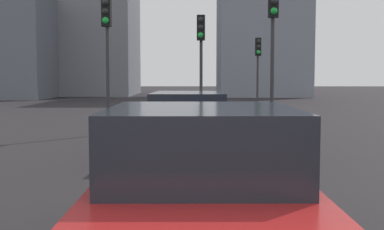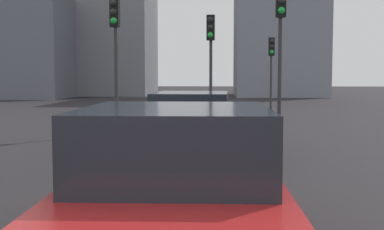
# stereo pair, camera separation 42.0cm
# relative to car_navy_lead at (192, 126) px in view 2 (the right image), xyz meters

# --- Properties ---
(car_navy_lead) EXTENTS (4.82, 2.12, 1.47)m
(car_navy_lead) POSITION_rel_car_navy_lead_xyz_m (0.00, 0.00, 0.00)
(car_navy_lead) COLOR #141E4C
(car_navy_lead) RESTS_ON ground_plane
(car_red_second) EXTENTS (4.41, 2.12, 1.56)m
(car_red_second) POSITION_rel_car_navy_lead_xyz_m (-6.45, -0.16, 0.03)
(car_red_second) COLOR maroon
(car_red_second) RESTS_ON ground_plane
(traffic_light_near_left) EXTENTS (0.32, 0.30, 4.21)m
(traffic_light_near_left) POSITION_rel_car_navy_lead_xyz_m (4.41, 2.57, 2.31)
(traffic_light_near_left) COLOR #2D2D30
(traffic_light_near_left) RESTS_ON ground_plane
(traffic_light_near_right) EXTENTS (0.32, 0.29, 4.40)m
(traffic_light_near_right) POSITION_rel_car_navy_lead_xyz_m (3.68, -2.38, 2.43)
(traffic_light_near_right) COLOR #2D2D30
(traffic_light_near_right) RESTS_ON ground_plane
(traffic_light_far_left) EXTENTS (0.33, 0.30, 3.98)m
(traffic_light_far_left) POSITION_rel_car_navy_lead_xyz_m (7.14, -0.34, 2.15)
(traffic_light_far_left) COLOR #2D2D30
(traffic_light_far_left) RESTS_ON ground_plane
(traffic_light_far_right) EXTENTS (0.32, 0.29, 3.70)m
(traffic_light_far_right) POSITION_rel_car_navy_lead_xyz_m (14.42, -3.30, 1.95)
(traffic_light_far_right) COLOR #2D2D30
(traffic_light_far_right) RESTS_ON ground_plane
(building_facade_center) EXTENTS (9.70, 9.16, 17.35)m
(building_facade_center) POSITION_rel_car_navy_lead_xyz_m (36.19, 9.99, 7.96)
(building_facade_center) COLOR slate
(building_facade_center) RESTS_ON ground_plane
(building_facade_right) EXTENTS (8.46, 9.47, 8.09)m
(building_facade_right) POSITION_rel_car_navy_lead_xyz_m (29.65, 15.99, 3.33)
(building_facade_right) COLOR slate
(building_facade_right) RESTS_ON ground_plane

